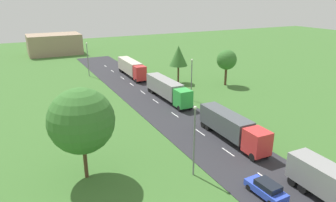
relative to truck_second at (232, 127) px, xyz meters
name	(u,v)px	position (x,y,z in m)	size (l,w,h in m)	color
road	(235,157)	(-2.33, -3.75, -2.05)	(10.00, 140.00, 0.06)	#2B2B30
lane_marking_centre	(249,166)	(-2.33, -6.19, -2.01)	(0.16, 121.33, 0.01)	white
truck_second	(232,127)	(0.00, 0.00, 0.00)	(2.64, 12.24, 3.47)	red
truck_third	(168,89)	(0.07, 19.03, 0.07)	(2.59, 13.81, 3.62)	green
truck_fourth	(131,67)	(0.19, 38.37, 0.13)	(2.74, 13.44, 3.71)	red
car_second	(266,189)	(-4.52, -11.17, -1.21)	(1.96, 4.24, 1.57)	blue
lamppost_second	(194,138)	(-8.77, -4.72, 2.36)	(0.36, 0.36, 7.94)	slate
lamppost_third	(192,78)	(3.88, 16.93, 2.25)	(0.36, 0.36, 7.70)	slate
lamppost_fourth	(88,58)	(-8.77, 43.46, 2.40)	(0.36, 0.36, 8.00)	slate
tree_oak	(81,121)	(-19.19, 0.07, 4.43)	(6.77, 6.77, 9.90)	#513823
tree_birch	(178,56)	(7.53, 28.59, 3.91)	(3.94, 3.94, 8.20)	#513823
tree_pine	(227,60)	(15.76, 22.38, 3.42)	(4.23, 4.23, 7.66)	#513823
distant_building	(54,44)	(-11.87, 77.59, 1.15)	(16.32, 10.66, 6.46)	#9E846B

